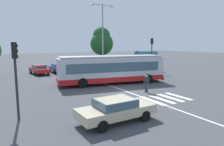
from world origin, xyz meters
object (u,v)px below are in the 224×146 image
(pedestrian_crossing_street, at_px, (146,82))
(parked_car_blue, at_px, (58,68))
(foreground_sedan, at_px, (116,109))
(parked_car_teal, at_px, (77,67))
(city_transit_bus, at_px, (112,69))
(traffic_light_near_corner, at_px, (16,68))
(parked_car_charcoal, at_px, (92,66))
(twin_arm_street_lamp, at_px, (103,32))
(parked_car_red, at_px, (39,69))
(traffic_light_far_corner, at_px, (152,50))
(background_tree_right, at_px, (102,41))
(bus_stop_shelter, at_px, (146,56))

(pedestrian_crossing_street, xyz_separation_m, parked_car_blue, (-3.37, 16.50, -0.20))
(foreground_sedan, xyz_separation_m, parked_car_teal, (5.51, 20.66, 0.00))
(city_transit_bus, height_order, pedestrian_crossing_street, city_transit_bus)
(pedestrian_crossing_street, xyz_separation_m, traffic_light_near_corner, (-10.79, -1.62, 2.05))
(parked_car_charcoal, distance_m, twin_arm_street_lamp, 5.87)
(parked_car_red, xyz_separation_m, parked_car_teal, (5.61, -0.40, 0.00))
(foreground_sedan, distance_m, parked_car_blue, 21.33)
(parked_car_blue, xyz_separation_m, twin_arm_street_lamp, (5.99, -3.03, 5.30))
(parked_car_red, bearing_deg, twin_arm_street_lamp, -18.49)
(foreground_sedan, distance_m, traffic_light_far_corner, 21.06)
(parked_car_red, bearing_deg, traffic_light_far_corner, -23.48)
(foreground_sedan, bearing_deg, parked_car_red, 90.29)
(parked_car_red, xyz_separation_m, traffic_light_near_corner, (-4.65, -18.02, 2.26))
(parked_car_blue, distance_m, traffic_light_near_corner, 19.71)
(traffic_light_far_corner, distance_m, background_tree_right, 12.11)
(parked_car_charcoal, height_order, twin_arm_street_lamp, twin_arm_street_lamp)
(foreground_sedan, distance_m, traffic_light_near_corner, 6.08)
(bus_stop_shelter, bearing_deg, parked_car_blue, 157.26)
(traffic_light_near_corner, distance_m, traffic_light_far_corner, 22.88)
(parked_car_red, bearing_deg, traffic_light_near_corner, -104.46)
(pedestrian_crossing_street, height_order, foreground_sedan, pedestrian_crossing_street)
(foreground_sedan, distance_m, twin_arm_street_lamp, 20.78)
(city_transit_bus, xyz_separation_m, parked_car_blue, (-2.72, 11.35, -0.82))
(parked_car_teal, distance_m, twin_arm_street_lamp, 6.67)
(foreground_sedan, bearing_deg, parked_car_blue, 82.82)
(city_transit_bus, relative_size, twin_arm_street_lamp, 1.19)
(pedestrian_crossing_street, distance_m, parked_car_teal, 16.01)
(twin_arm_street_lamp, bearing_deg, city_transit_bus, -111.52)
(parked_car_red, bearing_deg, background_tree_right, 22.12)
(parked_car_charcoal, relative_size, traffic_light_far_corner, 0.88)
(parked_car_charcoal, bearing_deg, city_transit_bus, -103.86)
(traffic_light_near_corner, xyz_separation_m, bus_stop_shelter, (19.96, 12.86, -0.60))
(city_transit_bus, height_order, background_tree_right, background_tree_right)
(parked_car_red, height_order, bus_stop_shelter, bus_stop_shelter)
(pedestrian_crossing_street, relative_size, traffic_light_near_corner, 0.38)
(parked_car_blue, bearing_deg, parked_car_charcoal, -6.41)
(bus_stop_shelter, height_order, background_tree_right, background_tree_right)
(parked_car_red, distance_m, traffic_light_far_corner, 16.76)
(traffic_light_far_corner, xyz_separation_m, twin_arm_street_lamp, (-6.41, 3.66, 2.65))
(parked_car_teal, xyz_separation_m, bus_stop_shelter, (9.70, -4.75, 1.65))
(parked_car_blue, bearing_deg, foreground_sedan, -97.18)
(background_tree_right, bearing_deg, twin_arm_street_lamp, -116.38)
(parked_car_blue, distance_m, parked_car_teal, 2.88)
(city_transit_bus, height_order, parked_car_red, city_transit_bus)
(foreground_sedan, xyz_separation_m, bus_stop_shelter, (15.20, 15.91, 1.65))
(traffic_light_far_corner, bearing_deg, city_transit_bus, -154.34)
(twin_arm_street_lamp, distance_m, background_tree_right, 9.18)
(parked_car_blue, height_order, background_tree_right, background_tree_right)
(parked_car_blue, height_order, parked_car_teal, same)
(parked_car_blue, bearing_deg, traffic_light_far_corner, -28.36)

